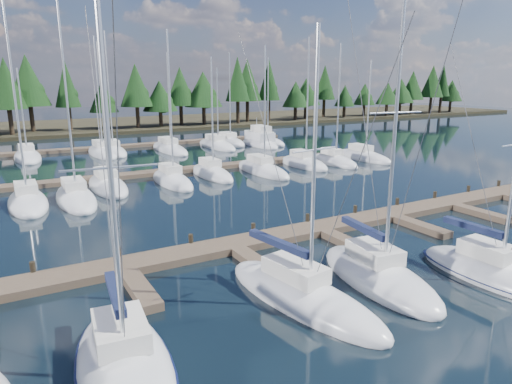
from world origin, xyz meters
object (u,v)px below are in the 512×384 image
front_sailboat_1 (124,365)px  motor_yacht_right (260,142)px  main_dock (323,231)px  front_sailboat_4 (492,273)px  front_sailboat_3 (378,276)px  front_sailboat_2 (302,296)px

front_sailboat_1 → motor_yacht_right: 52.29m
main_dock → front_sailboat_4: size_ratio=3.71×
main_dock → front_sailboat_3: (-1.90, -6.64, 0.09)m
main_dock → front_sailboat_3: size_ratio=3.06×
front_sailboat_2 → motor_yacht_right: size_ratio=1.26×
main_dock → front_sailboat_2: 9.00m
front_sailboat_1 → front_sailboat_4: 17.16m
front_sailboat_1 → front_sailboat_3: bearing=4.7°
main_dock → front_sailboat_4: bearing=-71.1°
front_sailboat_3 → front_sailboat_4: size_ratio=1.21×
front_sailboat_2 → front_sailboat_3: front_sailboat_3 is taller
front_sailboat_1 → front_sailboat_4: (17.10, -1.44, 0.00)m
main_dock → front_sailboat_1: front_sailboat_1 is taller
front_sailboat_3 → main_dock: bearing=74.0°
front_sailboat_1 → front_sailboat_2: 7.88m
front_sailboat_1 → motor_yacht_right: (29.87, 42.92, 0.24)m
front_sailboat_1 → motor_yacht_right: bearing=55.2°
main_dock → motor_yacht_right: bearing=65.8°
front_sailboat_4 → motor_yacht_right: 46.16m
front_sailboat_4 → motor_yacht_right: size_ratio=1.24×
main_dock → front_sailboat_1: bearing=-151.4°
motor_yacht_right → main_dock: bearing=-114.2°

